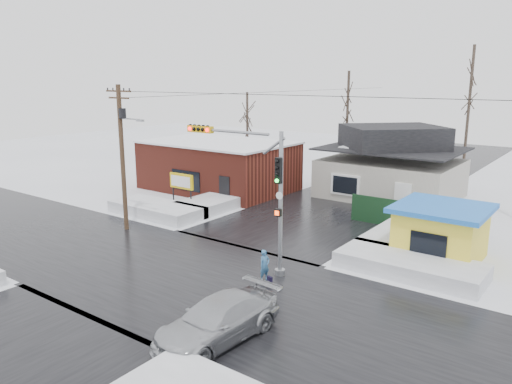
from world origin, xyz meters
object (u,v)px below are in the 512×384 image
Objects in this scene: traffic_signal at (253,180)px; kiosk at (441,232)px; marquee_sign at (181,182)px; utility_pole at (123,149)px; car at (218,320)px; pedestrian at (265,266)px.

kiosk is (7.07, 7.03, -3.08)m from traffic_signal.
kiosk is (18.50, 0.50, -0.46)m from marquee_sign.
utility_pole reaches higher than traffic_signal.
traffic_signal is at bearing -135.16° from kiosk.
kiosk is at bearing 44.84° from traffic_signal.
car is at bearing -27.22° from utility_pole.
marquee_sign is 0.48× the size of car.
traffic_signal is at bearing 121.16° from car.
kiosk reaches higher than car.
utility_pole reaches higher than car.
pedestrian is at bearing -125.25° from kiosk.
kiosk reaches higher than marquee_sign.
utility_pole is 5.90× the size of pedestrian.
traffic_signal is 13.42m from marquee_sign.
utility_pole is 1.96× the size of kiosk.
traffic_signal is 8.09m from car.
pedestrian is (11.76, -1.53, -4.35)m from utility_pole.
marquee_sign is (-1.07, 5.99, -3.19)m from utility_pole.
kiosk is (17.43, 6.49, -3.65)m from utility_pole.
car reaches higher than pedestrian.
kiosk reaches higher than pedestrian.
traffic_signal reaches higher than car.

